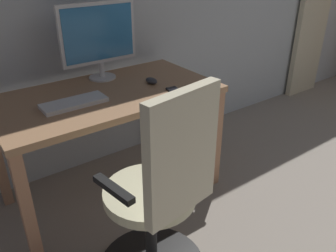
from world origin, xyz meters
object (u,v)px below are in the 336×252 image
Objects in this scene: computer_monitor at (99,36)px; computer_mouse at (151,81)px; desk at (108,107)px; cell_phone_face_up at (176,91)px; computer_keyboard at (74,103)px; office_chair at (160,204)px.

computer_monitor is 0.44m from computer_mouse.
desk is 9.46× the size of cell_phone_face_up.
computer_keyboard is (0.33, 0.32, -0.27)m from computer_monitor.
computer_keyboard is at bearing 3.47° from computer_mouse.
office_chair is at bearing 78.87° from desk.
office_chair is at bearing 96.10° from computer_keyboard.
desk is 0.27m from computer_keyboard.
office_chair reaches higher than desk.
office_chair reaches higher than computer_keyboard.
cell_phone_face_up is (-0.25, 0.50, -0.28)m from computer_monitor.
office_chair is 7.62× the size of cell_phone_face_up.
cell_phone_face_up is at bearing 38.79° from office_chair.
desk is 0.83m from office_chair.
office_chair is 0.78m from computer_keyboard.
computer_keyboard is at bearing 16.15° from desk.
desk is 0.46m from computer_monitor.
computer_monitor is 0.62m from cell_phone_face_up.
desk is 0.44m from cell_phone_face_up.
computer_mouse is 0.69× the size of cell_phone_face_up.
computer_monitor is 0.53m from computer_keyboard.
office_chair is 3.01× the size of computer_keyboard.
computer_monitor is at bearing -111.37° from desk.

